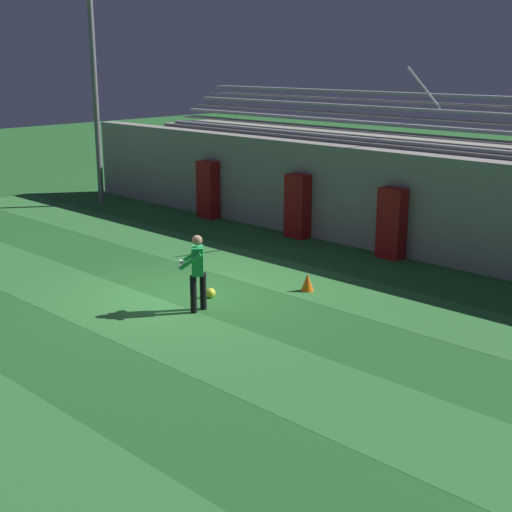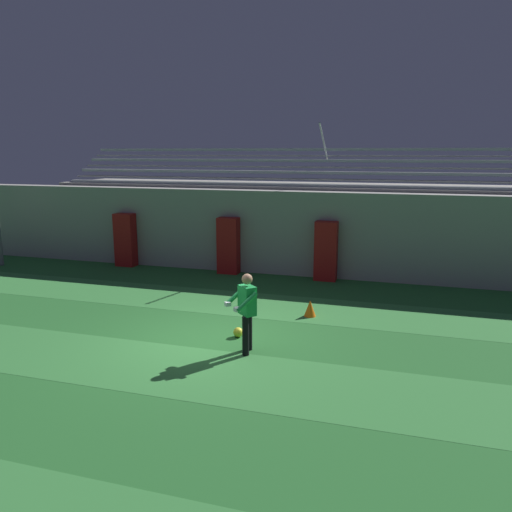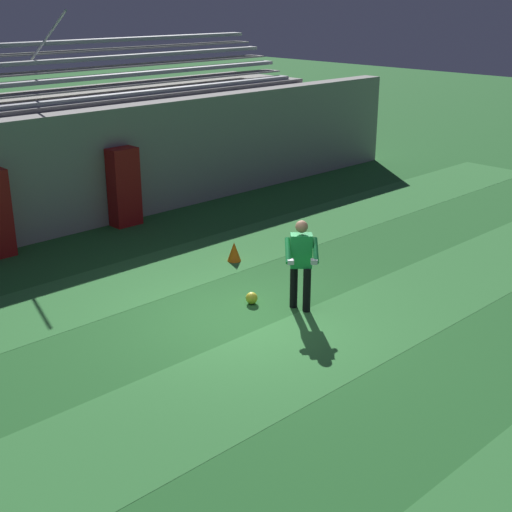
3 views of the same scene
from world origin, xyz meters
name	(u,v)px [view 1 (image 1 of 3)]	position (x,y,z in m)	size (l,w,h in m)	color
ground_plane	(183,295)	(0.00, 0.00, 0.00)	(80.00, 80.00, 0.00)	#286B2D
turf_stripe_mid	(124,313)	(0.00, -1.63, 0.00)	(28.00, 2.19, 0.01)	#38843D
turf_stripe_far	(265,270)	(0.00, 2.74, 0.00)	(28.00, 2.19, 0.01)	#38843D
back_wall	(354,196)	(0.00, 6.50, 1.40)	(24.00, 0.60, 2.80)	#999691
padding_pillar_gate_left	(298,206)	(-1.66, 5.95, 0.95)	(0.71, 0.44, 1.91)	maroon
padding_pillar_gate_right	(392,223)	(1.66, 5.95, 0.95)	(0.71, 0.44, 1.91)	maroon
padding_pillar_far_left	(208,190)	(-5.61, 5.95, 0.95)	(0.71, 0.44, 1.91)	maroon
bleacher_stand	(393,184)	(0.00, 8.49, 1.50)	(18.00, 3.35, 5.03)	#999691
floodlight_pole	(93,65)	(-10.08, 4.72, 4.97)	(0.90, 0.36, 7.83)	slate
goalkeeper	(197,268)	(1.04, -0.46, 0.95)	(0.74, 0.74, 1.67)	black
soccer_ball	(211,293)	(0.59, 0.32, 0.11)	(0.22, 0.22, 0.22)	yellow
traffic_cone	(307,282)	(1.86, 2.21, 0.21)	(0.30, 0.30, 0.42)	orange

